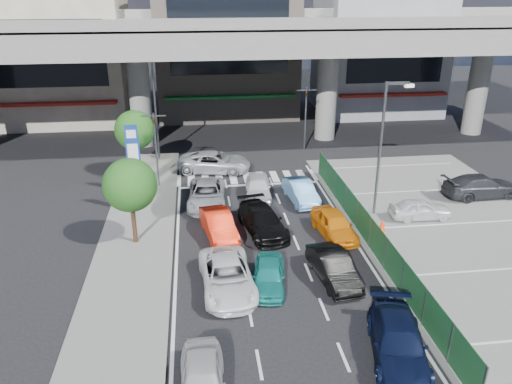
{
  "coord_description": "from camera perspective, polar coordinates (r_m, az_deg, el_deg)",
  "views": [
    {
      "loc": [
        -3.51,
        -20.34,
        13.01
      ],
      "look_at": [
        -0.38,
        4.75,
        2.35
      ],
      "focal_mm": 35.0,
      "sensor_mm": 36.0,
      "label": 1
    }
  ],
  "objects": [
    {
      "name": "signboard_near",
      "position": [
        30.26,
        -13.73,
        2.99
      ],
      "size": [
        0.8,
        0.14,
        4.7
      ],
      "color": "#595B60",
      "rests_on": "ground"
    },
    {
      "name": "taxi_teal_mid",
      "position": [
        23.19,
        1.47,
        -9.47
      ],
      "size": [
        2.05,
        3.8,
        1.23
      ],
      "primitive_type": "imported",
      "rotation": [
        0.0,
        0.0,
        -0.17
      ],
      "color": "teal",
      "rests_on": "ground"
    },
    {
      "name": "traffic_cone",
      "position": [
        28.89,
        14.23,
        -3.68
      ],
      "size": [
        0.51,
        0.51,
        0.78
      ],
      "primitive_type": "cone",
      "rotation": [
        0.0,
        0.0,
        0.33
      ],
      "color": "red",
      "rests_on": "parking_lot"
    },
    {
      "name": "minivan_navy_back",
      "position": [
        20.02,
        15.92,
        -16.16
      ],
      "size": [
        2.95,
        5.07,
        1.38
      ],
      "primitive_type": "imported",
      "rotation": [
        0.0,
        0.0,
        -0.23
      ],
      "color": "black",
      "rests_on": "ground"
    },
    {
      "name": "traffic_light_left",
      "position": [
        33.7,
        -11.5,
        6.77
      ],
      "size": [
        1.6,
        1.24,
        5.2
      ],
      "color": "#595B60",
      "rests_on": "ground"
    },
    {
      "name": "building_west",
      "position": [
        54.17,
        -21.08,
        14.48
      ],
      "size": [
        12.0,
        10.9,
        13.0
      ],
      "color": "gray",
      "rests_on": "ground"
    },
    {
      "name": "traffic_light_right",
      "position": [
        41.37,
        5.74,
        10.07
      ],
      "size": [
        1.6,
        1.24,
        5.2
      ],
      "color": "#595B60",
      "rests_on": "ground"
    },
    {
      "name": "tree_near",
      "position": [
        26.41,
        -14.2,
        0.75
      ],
      "size": [
        2.8,
        2.8,
        4.8
      ],
      "color": "#382314",
      "rests_on": "ground"
    },
    {
      "name": "parked_sedan_white",
      "position": [
        30.99,
        18.28,
        -1.84
      ],
      "size": [
        3.64,
        1.59,
        1.22
      ],
      "primitive_type": "imported",
      "rotation": [
        0.0,
        0.0,
        1.53
      ],
      "color": "white",
      "rests_on": "parking_lot"
    },
    {
      "name": "taxi_orange_left",
      "position": [
        27.59,
        -4.3,
        -3.75
      ],
      "size": [
        2.14,
        4.33,
        1.36
      ],
      "primitive_type": "imported",
      "rotation": [
        0.0,
        0.0,
        0.18
      ],
      "color": "red",
      "rests_on": "ground"
    },
    {
      "name": "kei_truck_front_right",
      "position": [
        32.01,
        5.14,
        0.08
      ],
      "size": [
        1.87,
        4.22,
        1.35
      ],
      "primitive_type": "imported",
      "rotation": [
        0.0,
        0.0,
        0.11
      ],
      "color": "#66A3E0",
      "rests_on": "ground"
    },
    {
      "name": "signboard_far",
      "position": [
        33.13,
        -13.91,
        4.7
      ],
      "size": [
        0.8,
        0.14,
        4.7
      ],
      "color": "#595B60",
      "rests_on": "ground"
    },
    {
      "name": "sedan_white_front_mid",
      "position": [
        32.52,
        0.23,
        0.58
      ],
      "size": [
        2.0,
        4.17,
        1.37
      ],
      "primitive_type": "imported",
      "rotation": [
        0.0,
        0.0,
        -0.1
      ],
      "color": "white",
      "rests_on": "ground"
    },
    {
      "name": "hatch_black_mid_right",
      "position": [
        23.89,
        8.85,
        -8.56
      ],
      "size": [
        1.91,
        4.2,
        1.34
      ],
      "primitive_type": "imported",
      "rotation": [
        0.0,
        0.0,
        0.12
      ],
      "color": "black",
      "rests_on": "ground"
    },
    {
      "name": "wagon_silver_front_left",
      "position": [
        31.5,
        -5.65,
        -0.29
      ],
      "size": [
        2.59,
        5.1,
        1.38
      ],
      "primitive_type": "imported",
      "rotation": [
        0.0,
        0.0,
        -0.06
      ],
      "color": "#A5A7AD",
      "rests_on": "ground"
    },
    {
      "name": "sedan_black_mid",
      "position": [
        27.95,
        0.75,
        -3.3
      ],
      "size": [
        2.79,
        5.03,
        1.38
      ],
      "primitive_type": "imported",
      "rotation": [
        0.0,
        0.0,
        0.19
      ],
      "color": "black",
      "rests_on": "ground"
    },
    {
      "name": "sidewalk_left",
      "position": [
        27.79,
        -13.55,
        -5.62
      ],
      "size": [
        4.0,
        30.0,
        0.12
      ],
      "primitive_type": "cube",
      "color": "slate",
      "rests_on": "ground"
    },
    {
      "name": "van_white_back_left",
      "position": [
        18.02,
        -6.19,
        -20.59
      ],
      "size": [
        1.61,
        3.87,
        1.31
      ],
      "primitive_type": "imported",
      "rotation": [
        0.0,
        0.0,
        -0.02
      ],
      "color": "silver",
      "rests_on": "ground"
    },
    {
      "name": "taxi_orange_right",
      "position": [
        27.88,
        8.93,
        -3.68
      ],
      "size": [
        2.11,
        4.22,
        1.38
      ],
      "primitive_type": "imported",
      "rotation": [
        0.0,
        0.0,
        0.12
      ],
      "color": "orange",
      "rests_on": "ground"
    },
    {
      "name": "parking_lot",
      "position": [
        29.63,
        23.21,
        -5.14
      ],
      "size": [
        12.0,
        28.0,
        0.06
      ],
      "primitive_type": "cube",
      "color": "slate",
      "rests_on": "ground"
    },
    {
      "name": "fence_run",
      "position": [
        26.07,
        13.59,
        -5.53
      ],
      "size": [
        0.16,
        22.0,
        1.8
      ],
      "primitive_type": null,
      "color": "#1B5028",
      "rests_on": "ground"
    },
    {
      "name": "expressway",
      "position": [
        42.7,
        -2.47,
        17.12
      ],
      "size": [
        64.0,
        14.0,
        10.75
      ],
      "color": "slate",
      "rests_on": "ground"
    },
    {
      "name": "ground",
      "position": [
        24.4,
        2.29,
        -9.39
      ],
      "size": [
        120.0,
        120.0,
        0.0
      ],
      "primitive_type": "plane",
      "color": "black",
      "rests_on": "ground"
    },
    {
      "name": "street_lamp_right",
      "position": [
        29.59,
        14.44,
        5.95
      ],
      "size": [
        1.65,
        0.22,
        8.0
      ],
      "color": "#595B60",
      "rests_on": "ground"
    },
    {
      "name": "tree_far",
      "position": [
        36.4,
        -13.72,
        6.86
      ],
      "size": [
        2.8,
        2.8,
        4.8
      ],
      "color": "#382314",
      "rests_on": "ground"
    },
    {
      "name": "parked_sedan_dgrey",
      "position": [
        35.55,
        24.35,
        0.62
      ],
      "size": [
        5.11,
        2.3,
        1.45
      ],
      "primitive_type": "imported",
      "rotation": [
        0.0,
        0.0,
        1.62
      ],
      "color": "#2D2E32",
      "rests_on": "parking_lot"
    },
    {
      "name": "street_lamp_left",
      "position": [
        39.32,
        -11.24,
        10.32
      ],
      "size": [
        1.65,
        0.22,
        8.0
      ],
      "color": "#595B60",
      "rests_on": "ground"
    },
    {
      "name": "crossing_wagon_silver",
      "position": [
        37.04,
        -4.76,
        3.42
      ],
      "size": [
        5.7,
        3.46,
        1.48
      ],
      "primitive_type": "imported",
      "rotation": [
        0.0,
        0.0,
        1.37
      ],
      "color": "#AAAFB2",
      "rests_on": "ground"
    },
    {
      "name": "building_east",
      "position": [
        56.27,
        13.72,
        15.07
      ],
      "size": [
        12.0,
        10.9,
        12.0
      ],
      "color": "gray",
      "rests_on": "ground"
    },
    {
      "name": "building_center",
      "position": [
        53.71,
        -3.48,
        16.91
      ],
      "size": [
        14.0,
        10.9,
        15.0
      ],
      "color": "gray",
      "rests_on": "ground"
    },
    {
      "name": "sedan_white_mid_left",
      "position": [
        23.0,
        -3.31,
        -9.58
      ],
      "size": [
        2.59,
        5.1,
        1.38
      ],
      "primitive_type": "imported",
      "rotation": [
        0.0,
        0.0,
        0.06
      ],
      "color": "white",
      "rests_on": "ground"
    }
  ]
}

